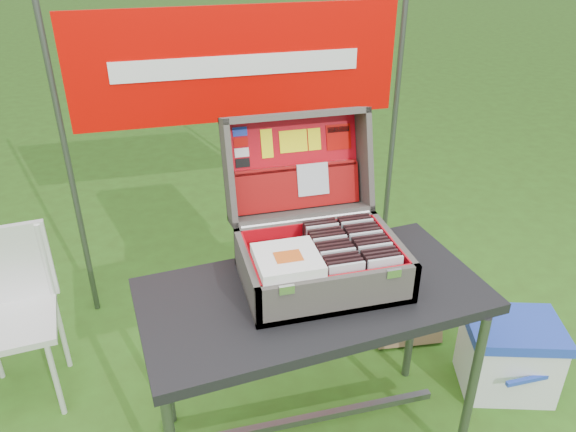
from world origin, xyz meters
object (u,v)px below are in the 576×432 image
object	(u,v)px
chair	(12,327)
cardboard_box	(409,311)
cooler	(508,355)
suitcase	(318,212)
table	(311,371)

from	to	relation	value
chair	cardboard_box	size ratio (longest dim) A/B	2.22
chair	cooler	bearing A→B (deg)	-19.02
suitcase	cooler	distance (m)	1.24
cardboard_box	table	bearing A→B (deg)	-138.32
cooler	chair	xyz separation A→B (m)	(-2.12, 0.49, 0.21)
suitcase	table	bearing A→B (deg)	-112.37
cooler	chair	world-z (taller)	chair
table	chair	size ratio (longest dim) A/B	1.55
chair	cardboard_box	xyz separation A→B (m)	(1.82, -0.08, -0.22)
suitcase	chair	distance (m)	1.43
table	cardboard_box	world-z (taller)	table
table	suitcase	size ratio (longest dim) A/B	2.16
chair	cardboard_box	bearing A→B (deg)	-8.43
suitcase	chair	xyz separation A→B (m)	(-1.21, 0.45, -0.63)
cooler	chair	distance (m)	2.18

